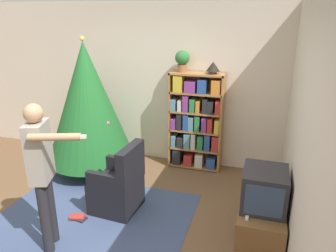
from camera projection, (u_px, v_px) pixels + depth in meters
The scene contains 15 objects.
ground_plane at pixel (109, 233), 3.85m from camera, with size 14.00×14.00×0.00m, color brown.
wall_back at pixel (165, 85), 5.39m from camera, with size 8.00×0.10×2.60m.
wall_right at pixel (308, 152), 2.86m from camera, with size 0.10×8.00×2.60m.
area_rug at pixel (88, 225), 3.99m from camera, with size 2.39×2.11×0.01m.
bookshelf at pixel (195, 122), 5.21m from camera, with size 0.84×0.29×1.57m.
tv_stand at pixel (260, 224), 3.64m from camera, with size 0.49×0.84×0.46m.
television at pixel (264, 189), 3.49m from camera, with size 0.46×0.51×0.43m.
game_remote at pixel (247, 216), 3.37m from camera, with size 0.04×0.12×0.02m.
christmas_tree at pixel (88, 103), 4.99m from camera, with size 1.35×1.35×2.12m.
armchair at pixel (119, 187), 4.21m from camera, with size 0.61×0.60×0.92m.
standing_person at pixel (42, 167), 3.32m from camera, with size 0.71×0.45×1.64m.
potted_plant at pixel (182, 60), 4.95m from camera, with size 0.22×0.22×0.33m.
table_lamp at pixel (213, 67), 4.85m from camera, with size 0.20×0.20×0.18m.
book_pile_near_tree at pixel (110, 179), 4.98m from camera, with size 0.21×0.17×0.08m.
book_pile_by_chair at pixel (78, 218), 4.10m from camera, with size 0.23×0.15×0.04m.
Camera 1 is at (1.58, -2.86, 2.48)m, focal length 35.00 mm.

